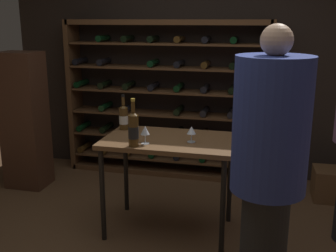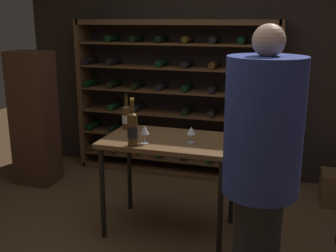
# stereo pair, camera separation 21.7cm
# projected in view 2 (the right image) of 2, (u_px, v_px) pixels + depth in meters

# --- Properties ---
(ground_plane) EXTENTS (9.98, 9.98, 0.00)m
(ground_plane) POSITION_uv_depth(u_px,v_px,m) (158.00, 252.00, 3.41)
(ground_plane) COLOR brown
(back_wall) EXTENTS (4.76, 0.10, 2.83)m
(back_wall) POSITION_uv_depth(u_px,v_px,m) (211.00, 59.00, 4.88)
(back_wall) COLOR black
(back_wall) RESTS_ON ground
(wine_rack) EXTENTS (2.46, 0.32, 1.87)m
(wine_rack) POSITION_uv_depth(u_px,v_px,m) (175.00, 100.00, 4.92)
(wine_rack) COLOR brown
(wine_rack) RESTS_ON ground
(tasting_table) EXTENTS (1.13, 0.70, 0.87)m
(tasting_table) POSITION_uv_depth(u_px,v_px,m) (170.00, 149.00, 3.57)
(tasting_table) COLOR brown
(tasting_table) RESTS_ON ground
(person_guest_plum_blouse) EXTENTS (0.48, 0.48, 1.86)m
(person_guest_plum_blouse) POSITION_uv_depth(u_px,v_px,m) (261.00, 160.00, 2.58)
(person_guest_plum_blouse) COLOR #252525
(person_guest_plum_blouse) RESTS_ON ground
(display_cabinet) EXTENTS (0.44, 0.36, 1.54)m
(display_cabinet) POSITION_uv_depth(u_px,v_px,m) (34.00, 119.00, 4.70)
(display_cabinet) COLOR #4C2D1E
(display_cabinet) RESTS_ON ground
(wine_bottle_amber_reserve) EXTENTS (0.08, 0.08, 0.33)m
(wine_bottle_amber_reserve) POSITION_uv_depth(u_px,v_px,m) (127.00, 116.00, 3.84)
(wine_bottle_amber_reserve) COLOR #4C3314
(wine_bottle_amber_reserve) RESTS_ON tasting_table
(wine_bottle_black_capsule) EXTENTS (0.09, 0.09, 0.39)m
(wine_bottle_black_capsule) POSITION_uv_depth(u_px,v_px,m) (132.00, 128.00, 3.32)
(wine_bottle_black_capsule) COLOR #4C3314
(wine_bottle_black_capsule) RESTS_ON tasting_table
(wine_glass_stemmed_left) EXTENTS (0.07, 0.07, 0.15)m
(wine_glass_stemmed_left) POSITION_uv_depth(u_px,v_px,m) (145.00, 131.00, 3.38)
(wine_glass_stemmed_left) COLOR silver
(wine_glass_stemmed_left) RESTS_ON tasting_table
(wine_glass_stemmed_center) EXTENTS (0.08, 0.08, 0.14)m
(wine_glass_stemmed_center) POSITION_uv_depth(u_px,v_px,m) (191.00, 131.00, 3.41)
(wine_glass_stemmed_center) COLOR silver
(wine_glass_stemmed_center) RESTS_ON tasting_table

